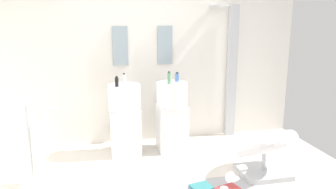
{
  "coord_description": "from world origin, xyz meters",
  "views": [
    {
      "loc": [
        -0.7,
        -3.32,
        1.86
      ],
      "look_at": [
        0.15,
        0.55,
        0.95
      ],
      "focal_mm": 35.86,
      "sensor_mm": 36.0,
      "label": 1
    }
  ],
  "objects_px": {
    "pedestal_sink_right": "(172,116)",
    "pedestal_sink_left": "(125,119)",
    "soap_bottle_clear": "(124,78)",
    "soap_bottle_blue": "(177,77)",
    "towel_rack": "(44,133)",
    "shower_column": "(231,69)",
    "lounge_chair": "(264,147)",
    "soap_bottle_black": "(117,82)",
    "soap_bottle_green": "(169,78)",
    "magazine_teal": "(202,187)"
  },
  "relations": [
    {
      "from": "pedestal_sink_right",
      "to": "pedestal_sink_left",
      "type": "bearing_deg",
      "value": 180.0
    },
    {
      "from": "soap_bottle_clear",
      "to": "soap_bottle_blue",
      "type": "bearing_deg",
      "value": -3.79
    },
    {
      "from": "towel_rack",
      "to": "soap_bottle_blue",
      "type": "height_order",
      "value": "soap_bottle_blue"
    },
    {
      "from": "pedestal_sink_right",
      "to": "soap_bottle_clear",
      "type": "distance_m",
      "value": 0.85
    },
    {
      "from": "towel_rack",
      "to": "soap_bottle_clear",
      "type": "distance_m",
      "value": 1.37
    },
    {
      "from": "shower_column",
      "to": "pedestal_sink_right",
      "type": "bearing_deg",
      "value": -158.21
    },
    {
      "from": "lounge_chair",
      "to": "shower_column",
      "type": "bearing_deg",
      "value": 84.5
    },
    {
      "from": "pedestal_sink_left",
      "to": "soap_bottle_blue",
      "type": "xyz_separation_m",
      "value": [
        0.75,
        0.08,
        0.53
      ]
    },
    {
      "from": "soap_bottle_black",
      "to": "soap_bottle_green",
      "type": "height_order",
      "value": "soap_bottle_green"
    },
    {
      "from": "soap_bottle_blue",
      "to": "magazine_teal",
      "type": "bearing_deg",
      "value": -91.28
    },
    {
      "from": "pedestal_sink_left",
      "to": "soap_bottle_black",
      "type": "xyz_separation_m",
      "value": [
        -0.1,
        -0.1,
        0.54
      ]
    },
    {
      "from": "pedestal_sink_right",
      "to": "soap_bottle_clear",
      "type": "bearing_deg",
      "value": 168.76
    },
    {
      "from": "pedestal_sink_right",
      "to": "lounge_chair",
      "type": "distance_m",
      "value": 1.36
    },
    {
      "from": "lounge_chair",
      "to": "soap_bottle_clear",
      "type": "xyz_separation_m",
      "value": [
        -1.55,
        1.14,
        0.69
      ]
    },
    {
      "from": "towel_rack",
      "to": "soap_bottle_black",
      "type": "height_order",
      "value": "soap_bottle_black"
    },
    {
      "from": "pedestal_sink_left",
      "to": "soap_bottle_clear",
      "type": "relative_size",
      "value": 7.95
    },
    {
      "from": "soap_bottle_blue",
      "to": "soap_bottle_black",
      "type": "bearing_deg",
      "value": -167.88
    },
    {
      "from": "shower_column",
      "to": "soap_bottle_black",
      "type": "bearing_deg",
      "value": -163.92
    },
    {
      "from": "towel_rack",
      "to": "soap_bottle_blue",
      "type": "bearing_deg",
      "value": 26.17
    },
    {
      "from": "pedestal_sink_right",
      "to": "magazine_teal",
      "type": "relative_size",
      "value": 4.86
    },
    {
      "from": "shower_column",
      "to": "pedestal_sink_left",
      "type": "bearing_deg",
      "value": -166.26
    },
    {
      "from": "lounge_chair",
      "to": "soap_bottle_black",
      "type": "distance_m",
      "value": 2.02
    },
    {
      "from": "pedestal_sink_left",
      "to": "towel_rack",
      "type": "xyz_separation_m",
      "value": [
        -0.95,
        -0.76,
        0.12
      ]
    },
    {
      "from": "pedestal_sink_left",
      "to": "magazine_teal",
      "type": "distance_m",
      "value": 1.48
    },
    {
      "from": "lounge_chair",
      "to": "towel_rack",
      "type": "xyz_separation_m",
      "value": [
        -2.51,
        0.25,
        0.28
      ]
    },
    {
      "from": "towel_rack",
      "to": "soap_bottle_black",
      "type": "distance_m",
      "value": 1.15
    },
    {
      "from": "soap_bottle_green",
      "to": "soap_bottle_clear",
      "type": "xyz_separation_m",
      "value": [
        -0.59,
        0.22,
        -0.02
      ]
    },
    {
      "from": "soap_bottle_clear",
      "to": "lounge_chair",
      "type": "bearing_deg",
      "value": -36.2
    },
    {
      "from": "magazine_teal",
      "to": "pedestal_sink_left",
      "type": "bearing_deg",
      "value": 107.85
    },
    {
      "from": "shower_column",
      "to": "magazine_teal",
      "type": "relative_size",
      "value": 9.2
    },
    {
      "from": "towel_rack",
      "to": "soap_bottle_clear",
      "type": "height_order",
      "value": "soap_bottle_clear"
    },
    {
      "from": "magazine_teal",
      "to": "soap_bottle_blue",
      "type": "xyz_separation_m",
      "value": [
        0.03,
        1.27,
        1.02
      ]
    },
    {
      "from": "lounge_chair",
      "to": "soap_bottle_green",
      "type": "height_order",
      "value": "soap_bottle_green"
    },
    {
      "from": "shower_column",
      "to": "soap_bottle_green",
      "type": "height_order",
      "value": "shower_column"
    },
    {
      "from": "pedestal_sink_right",
      "to": "magazine_teal",
      "type": "xyz_separation_m",
      "value": [
        0.06,
        -1.19,
        -0.49
      ]
    },
    {
      "from": "towel_rack",
      "to": "pedestal_sink_right",
      "type": "bearing_deg",
      "value": 25.17
    },
    {
      "from": "shower_column",
      "to": "magazine_teal",
      "type": "bearing_deg",
      "value": -121.29
    },
    {
      "from": "shower_column",
      "to": "magazine_teal",
      "type": "height_order",
      "value": "shower_column"
    },
    {
      "from": "shower_column",
      "to": "towel_rack",
      "type": "distance_m",
      "value": 2.93
    },
    {
      "from": "towel_rack",
      "to": "soap_bottle_blue",
      "type": "distance_m",
      "value": 1.94
    },
    {
      "from": "pedestal_sink_left",
      "to": "pedestal_sink_right",
      "type": "xyz_separation_m",
      "value": [
        0.66,
        0.0,
        0.0
      ]
    },
    {
      "from": "shower_column",
      "to": "soap_bottle_clear",
      "type": "xyz_separation_m",
      "value": [
        -1.69,
        -0.29,
        -0.04
      ]
    },
    {
      "from": "pedestal_sink_right",
      "to": "towel_rack",
      "type": "bearing_deg",
      "value": -154.83
    },
    {
      "from": "pedestal_sink_right",
      "to": "soap_bottle_blue",
      "type": "relative_size",
      "value": 8.14
    },
    {
      "from": "pedestal_sink_left",
      "to": "soap_bottle_green",
      "type": "height_order",
      "value": "soap_bottle_green"
    },
    {
      "from": "lounge_chair",
      "to": "soap_bottle_black",
      "type": "xyz_separation_m",
      "value": [
        -1.67,
        0.9,
        0.7
      ]
    },
    {
      "from": "pedestal_sink_left",
      "to": "shower_column",
      "type": "xyz_separation_m",
      "value": [
        1.7,
        0.42,
        0.57
      ]
    },
    {
      "from": "shower_column",
      "to": "magazine_teal",
      "type": "distance_m",
      "value": 2.16
    },
    {
      "from": "pedestal_sink_left",
      "to": "pedestal_sink_right",
      "type": "bearing_deg",
      "value": 0.0
    },
    {
      "from": "pedestal_sink_right",
      "to": "shower_column",
      "type": "xyz_separation_m",
      "value": [
        1.04,
        0.42,
        0.57
      ]
    }
  ]
}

